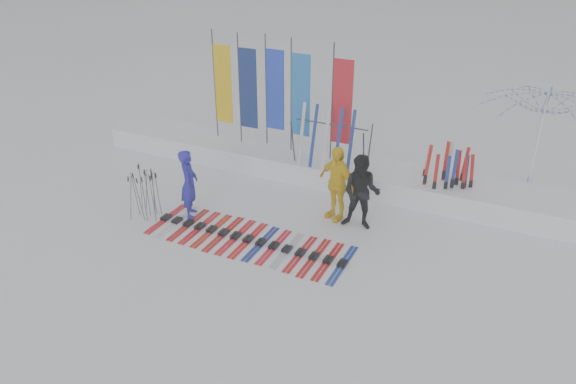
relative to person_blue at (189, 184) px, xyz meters
The scene contains 11 objects.
ground 2.71m from the person_blue, 27.63° to the right, with size 120.00×120.00×0.00m, color white.
snow_bank 4.14m from the person_blue, 56.34° to the left, with size 14.00×1.60×0.60m, color white.
person_blue is the anchor object (origin of this frame).
person_black 4.17m from the person_blue, 17.36° to the left, with size 0.90×0.70×1.85m, color black.
person_yellow 3.58m from the person_blue, 23.36° to the left, with size 1.11×0.46×1.89m, color yellow.
tent_canopy 8.91m from the person_blue, 32.73° to the left, with size 3.21×3.27×2.95m, color white.
ski_row 2.08m from the person_blue, 13.66° to the right, with size 4.80×1.69×0.07m.
pole_cluster 1.12m from the person_blue, 153.64° to the right, with size 0.77×0.74×1.24m.
feather_flags 3.86m from the person_blue, 80.54° to the left, with size 4.29×0.25×3.20m.
ski_rack 3.95m from the person_blue, 50.28° to the left, with size 2.04×0.80×1.23m.
upright_skis 6.50m from the person_blue, 29.91° to the left, with size 1.28×0.79×1.69m.
Camera 1 is at (5.14, -8.80, 6.97)m, focal length 35.00 mm.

